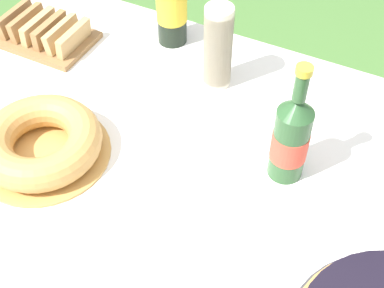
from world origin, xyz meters
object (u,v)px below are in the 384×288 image
object	(u,v)px
cider_bottle_green	(291,138)
bread_board	(45,33)
bundt_cake	(41,142)
cup_stack	(218,47)

from	to	relation	value
cider_bottle_green	bread_board	distance (m)	0.79
bundt_cake	cider_bottle_green	size ratio (longest dim) A/B	1.02
bundt_cake	cup_stack	world-z (taller)	cup_stack
cup_stack	cider_bottle_green	size ratio (longest dim) A/B	0.76
cup_stack	cider_bottle_green	bearing A→B (deg)	-37.98
cup_stack	bread_board	distance (m)	0.52
cup_stack	bundt_cake	bearing A→B (deg)	-121.28
cup_stack	cider_bottle_green	xyz separation A→B (m)	(0.26, -0.21, -0.00)
cup_stack	bread_board	xyz separation A→B (m)	(-0.50, -0.06, -0.09)
bundt_cake	cup_stack	size ratio (longest dim) A/B	1.34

